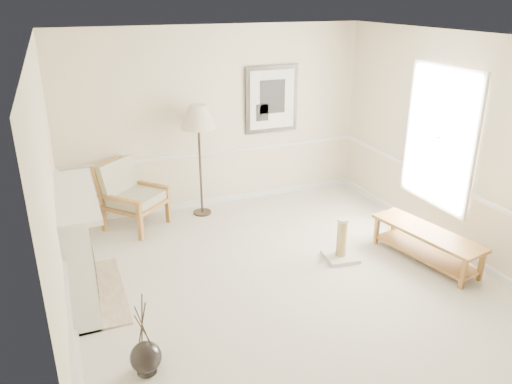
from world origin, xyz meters
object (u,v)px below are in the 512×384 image
at_px(floor_lamp, 198,120).
at_px(armchair, 128,192).
at_px(bench, 426,241).
at_px(scratching_post, 341,246).
at_px(floor_vase, 146,358).

bearing_deg(floor_lamp, armchair, -179.20).
distance_m(bench, scratching_post, 1.11).
bearing_deg(bench, floor_lamp, 132.05).
relative_size(floor_vase, bench, 0.54).
bearing_deg(floor_lamp, floor_vase, -114.19).
distance_m(floor_vase, scratching_post, 3.06).
xyz_separation_m(armchair, scratching_post, (2.46, -2.11, -0.37)).
bearing_deg(floor_lamp, bench, -47.95).
height_order(bench, scratching_post, scratching_post).
distance_m(floor_vase, floor_lamp, 3.91).
xyz_separation_m(floor_vase, armchair, (0.36, 3.32, 0.39)).
bearing_deg(bench, scratching_post, 155.61).
bearing_deg(armchair, scratching_post, -82.93).
distance_m(armchair, bench, 4.32).
relative_size(armchair, floor_lamp, 0.64).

